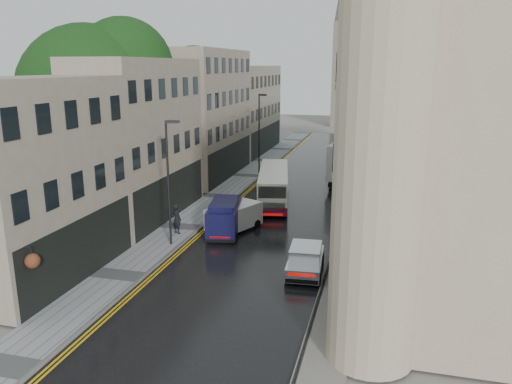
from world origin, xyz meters
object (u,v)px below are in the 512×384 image
at_px(tree_far, 173,114).
at_px(white_van, 211,221).
at_px(lamp_post_far, 259,134).
at_px(white_lorry, 332,165).
at_px(pedestrian, 177,219).
at_px(tree_near, 92,121).
at_px(cream_bus, 259,194).
at_px(navy_van, 208,223).
at_px(silver_hatchback, 287,268).
at_px(lamp_post_near, 168,184).

distance_m(tree_far, white_van, 17.75).
bearing_deg(lamp_post_far, white_lorry, -9.94).
xyz_separation_m(white_van, pedestrian, (-2.05, -0.72, 0.18)).
height_order(tree_near, white_lorry, tree_near).
bearing_deg(lamp_post_far, cream_bus, -59.10).
bearing_deg(navy_van, white_lorry, 59.88).
height_order(white_lorry, silver_hatchback, white_lorry).
bearing_deg(lamp_post_near, lamp_post_far, 70.98).
distance_m(white_van, lamp_post_near, 4.27).
relative_size(tree_far, silver_hatchback, 3.18).
bearing_deg(lamp_post_far, lamp_post_near, -73.64).
bearing_deg(pedestrian, lamp_post_near, 127.14).
height_order(pedestrian, lamp_post_near, lamp_post_near).
xyz_separation_m(cream_bus, silver_hatchback, (4.45, -11.91, -0.57)).
height_order(cream_bus, navy_van, cream_bus).
bearing_deg(cream_bus, white_van, -118.00).
bearing_deg(tree_far, white_van, -58.99).
relative_size(cream_bus, white_van, 2.42).
height_order(tree_far, pedestrian, tree_far).
distance_m(tree_near, tree_far, 13.02).
relative_size(white_lorry, white_van, 1.89).
distance_m(tree_near, white_van, 10.96).
xyz_separation_m(cream_bus, lamp_post_near, (-3.39, -8.52, 2.52)).
bearing_deg(tree_far, tree_near, -91.32).
bearing_deg(lamp_post_far, tree_near, -96.78).
height_order(cream_bus, pedestrian, cream_bus).
bearing_deg(white_lorry, navy_van, -102.03).
relative_size(cream_bus, silver_hatchback, 2.44).
height_order(navy_van, pedestrian, navy_van).
relative_size(white_van, navy_van, 0.86).
bearing_deg(lamp_post_far, tree_far, -132.42).
xyz_separation_m(tree_near, cream_bus, (10.79, 4.36, -5.62)).
distance_m(white_lorry, navy_van, 17.38).
bearing_deg(pedestrian, tree_far, -41.53).
height_order(silver_hatchback, navy_van, navy_van).
relative_size(cream_bus, navy_van, 2.09).
relative_size(white_van, lamp_post_near, 0.53).
relative_size(tree_far, pedestrian, 6.39).
xyz_separation_m(tree_far, white_lorry, (14.84, 0.49, -4.25)).
xyz_separation_m(white_lorry, navy_van, (-5.83, -16.35, -0.79)).
bearing_deg(navy_van, cream_bus, 67.96).
distance_m(white_lorry, lamp_post_near, 19.36).
distance_m(navy_van, pedestrian, 2.42).
xyz_separation_m(tree_near, lamp_post_far, (7.49, 17.31, -2.93)).
height_order(white_van, navy_van, navy_van).
bearing_deg(cream_bus, lamp_post_near, -123.03).
distance_m(silver_hatchback, pedestrian, 9.83).
bearing_deg(tree_far, cream_bus, -39.50).
bearing_deg(silver_hatchback, tree_far, 122.11).
bearing_deg(lamp_post_near, silver_hatchback, -42.17).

